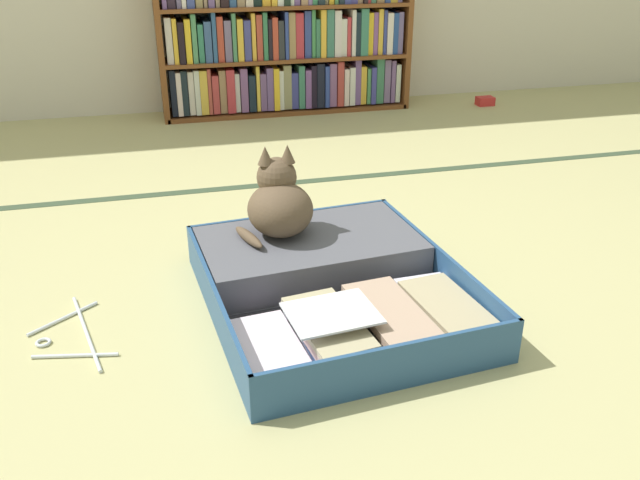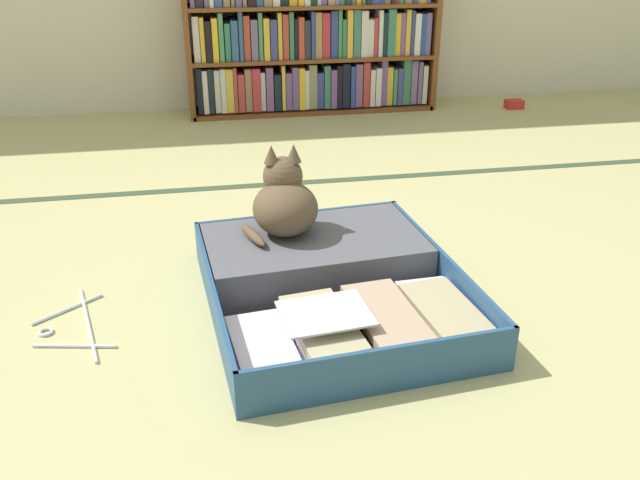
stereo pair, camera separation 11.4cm
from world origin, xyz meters
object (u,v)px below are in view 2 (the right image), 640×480
at_px(clothes_hanger, 74,326).
at_px(small_red_pouch, 514,104).
at_px(bookshelf, 312,34).
at_px(black_cat, 284,202).
at_px(open_suitcase, 329,279).

xyz_separation_m(clothes_hanger, small_red_pouch, (2.21, 1.99, 0.02)).
xyz_separation_m(bookshelf, clothes_hanger, (-1.03, -2.16, -0.43)).
relative_size(bookshelf, black_cat, 5.17).
distance_m(bookshelf, open_suitcase, 2.17).
bearing_deg(black_cat, small_red_pouch, 47.58).
distance_m(clothes_hanger, small_red_pouch, 2.98).
height_order(open_suitcase, black_cat, black_cat).
bearing_deg(small_red_pouch, open_suitcase, -127.48).
distance_m(open_suitcase, black_cat, 0.28).
bearing_deg(bookshelf, small_red_pouch, -8.25).
bearing_deg(open_suitcase, clothes_hanger, -176.15).
bearing_deg(small_red_pouch, bookshelf, 171.75).
bearing_deg(clothes_hanger, open_suitcase, 3.85).
distance_m(bookshelf, clothes_hanger, 2.44).
relative_size(open_suitcase, small_red_pouch, 8.87).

